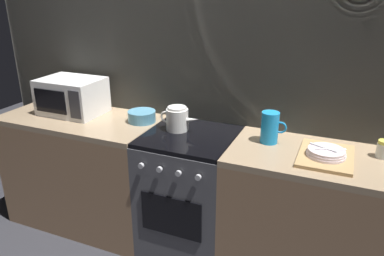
% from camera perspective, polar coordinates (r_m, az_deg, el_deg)
% --- Properties ---
extents(ground_plane, '(8.00, 8.00, 0.00)m').
position_cam_1_polar(ground_plane, '(2.94, -0.32, -17.47)').
color(ground_plane, '#2D2D33').
extents(back_wall, '(3.60, 0.05, 2.40)m').
position_cam_1_polar(back_wall, '(2.67, 2.39, 7.38)').
color(back_wall, '#B2AD9E').
rests_on(back_wall, ground_plane).
extents(counter_left, '(1.20, 0.60, 0.90)m').
position_cam_1_polar(counter_left, '(3.11, -15.87, -6.21)').
color(counter_left, '#997251').
rests_on(counter_left, ground_plane).
extents(stove_unit, '(0.60, 0.63, 0.90)m').
position_cam_1_polar(stove_unit, '(2.68, -0.35, -9.97)').
color(stove_unit, '#4C4C51').
rests_on(stove_unit, ground_plane).
extents(counter_right, '(1.20, 0.60, 0.90)m').
position_cam_1_polar(counter_right, '(2.52, 19.35, -13.55)').
color(counter_right, '#997251').
rests_on(counter_right, ground_plane).
extents(microwave, '(0.46, 0.35, 0.27)m').
position_cam_1_polar(microwave, '(3.00, -17.86, 4.66)').
color(microwave, white).
rests_on(microwave, counter_left).
extents(kettle, '(0.28, 0.15, 0.17)m').
position_cam_1_polar(kettle, '(2.53, -2.25, 1.42)').
color(kettle, white).
rests_on(kettle, stove_unit).
extents(mixing_bowl, '(0.20, 0.20, 0.08)m').
position_cam_1_polar(mixing_bowl, '(2.73, -7.67, 1.78)').
color(mixing_bowl, teal).
rests_on(mixing_bowl, counter_left).
extents(pitcher, '(0.16, 0.11, 0.20)m').
position_cam_1_polar(pitcher, '(2.37, 11.82, 0.08)').
color(pitcher, '#198CD8').
rests_on(pitcher, counter_right).
extents(dish_pile, '(0.30, 0.40, 0.07)m').
position_cam_1_polar(dish_pile, '(2.28, 19.77, -3.83)').
color(dish_pile, tan).
rests_on(dish_pile, counter_right).
extents(spice_jar, '(0.08, 0.08, 0.10)m').
position_cam_1_polar(spice_jar, '(2.41, 27.20, -2.91)').
color(spice_jar, silver).
rests_on(spice_jar, counter_right).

